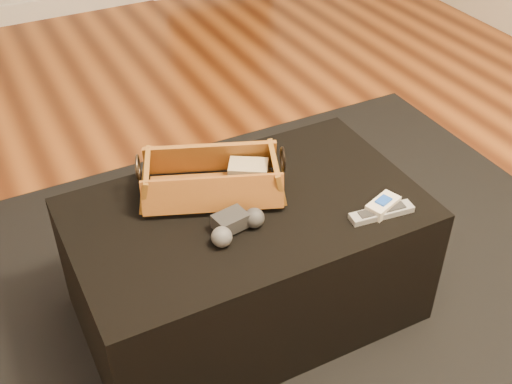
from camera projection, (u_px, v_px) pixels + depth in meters
name	position (u px, v px, depth m)	size (l,w,h in m)	color
floor	(205.00, 323.00, 2.04)	(5.00, 5.50, 0.01)	brown
baseboard	(26.00, 12.00, 3.93)	(5.00, 0.04, 0.12)	white
area_rug	(255.00, 320.00, 2.04)	(2.60, 2.00, 0.01)	black
ottoman	(247.00, 261.00, 1.94)	(1.00, 0.60, 0.42)	black
tv_remote	(205.00, 190.00, 1.83)	(0.22, 0.05, 0.02)	black
cloth_bundle	(248.00, 173.00, 1.87)	(0.11, 0.08, 0.06)	tan
wicker_basket	(212.00, 180.00, 1.84)	(0.45, 0.34, 0.14)	#AF6727
game_controller	(235.00, 225.00, 1.71)	(0.18, 0.12, 0.06)	#232325
silver_remote	(382.00, 212.00, 1.78)	(0.19, 0.06, 0.02)	#9EA0A5
cream_gadget	(383.00, 206.00, 1.79)	(0.12, 0.08, 0.04)	beige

